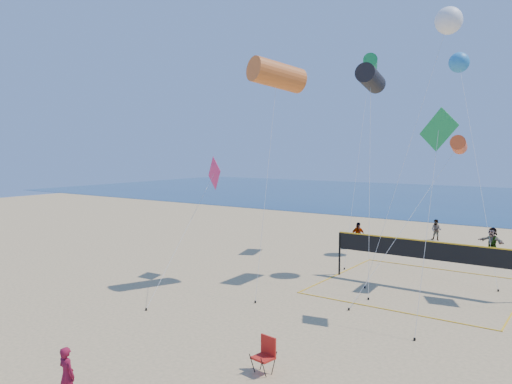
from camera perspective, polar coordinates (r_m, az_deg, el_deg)
The scene contains 14 objects.
woman at distance 14.67m, azimuth -20.81°, elevation -19.00°, with size 0.56×0.36×1.52m, color maroon.
far_person_0 at distance 34.12m, azimuth 11.56°, elevation -4.90°, with size 1.05×0.44×1.80m, color gray.
far_person_1 at distance 34.17m, azimuth 25.38°, elevation -5.21°, with size 1.72×0.55×1.85m, color gray.
far_person_3 at distance 38.93m, azimuth 19.90°, elevation -4.09°, with size 0.75×0.58×1.53m, color gray.
camp_chair at distance 15.56m, azimuth 1.10°, elevation -17.87°, with size 0.66×0.79×1.19m.
volleyball_net at distance 25.40m, azimuth 18.24°, elevation -6.84°, with size 8.79×8.64×2.32m.
kite_0 at distance 24.81m, azimuth 2.42°, elevation 13.21°, with size 2.22×5.06×11.03m.
kite_1 at distance 26.43m, azimuth 12.97°, elevation 12.52°, with size 2.25×5.05×10.86m.
kite_2 at distance 25.48m, azimuth 22.14°, elevation 4.98°, with size 3.27×7.06×7.30m.
kite_3 at distance 25.87m, azimuth -5.06°, elevation 1.61°, with size 2.20×6.73×6.28m.
kite_4 at distance 20.25m, azimuth 20.05°, elevation 5.76°, with size 1.61×3.07×8.22m.
kite_6 at distance 28.90m, azimuth 21.15°, elevation 17.78°, with size 3.02×5.83×13.95m.
kite_7 at distance 34.39m, azimuth 22.20°, elevation 13.53°, with size 4.56×8.63×12.66m.
kite_8 at distance 33.65m, azimuth 12.92°, elevation 13.99°, with size 1.81×6.86×12.63m.
Camera 1 is at (7.87, -9.07, 6.61)m, focal length 35.00 mm.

